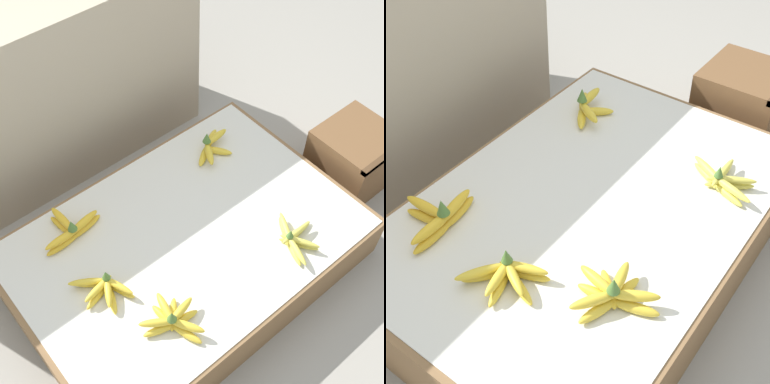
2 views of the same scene
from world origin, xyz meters
TOP-DOWN VIEW (x-y plane):
  - ground_plane at (0.00, 0.00)m, footprint 10.00×10.00m
  - display_platform at (0.00, 0.00)m, footprint 1.27×0.87m
  - back_vendor_table at (-0.14, 0.93)m, footprint 1.49×0.59m
  - wooden_crate at (0.85, -0.11)m, footprint 0.30×0.30m
  - banana_bunch_front_left at (-0.25, -0.24)m, footprint 0.21×0.23m
  - banana_bunch_front_midleft at (0.29, -0.27)m, footprint 0.18×0.23m
  - banana_bunch_middle_left at (-0.36, 0.00)m, footprint 0.17×0.20m
  - banana_bunch_back_left at (-0.32, 0.28)m, footprint 0.25×0.17m
  - banana_bunch_back_midleft at (0.36, 0.26)m, footprint 0.21×0.18m

SIDE VIEW (x-z plane):
  - ground_plane at x=0.00m, z-range 0.00..0.00m
  - display_platform at x=0.00m, z-range 0.00..0.21m
  - wooden_crate at x=0.85m, z-range 0.00..0.28m
  - banana_bunch_front_midleft at x=0.29m, z-range 0.19..0.28m
  - banana_bunch_middle_left at x=-0.36m, z-range 0.19..0.28m
  - banana_bunch_front_left at x=-0.25m, z-range 0.19..0.29m
  - banana_bunch_back_midleft at x=0.36m, z-range 0.19..0.29m
  - banana_bunch_back_left at x=-0.32m, z-range 0.19..0.30m
  - back_vendor_table at x=-0.14m, z-range 0.00..0.81m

